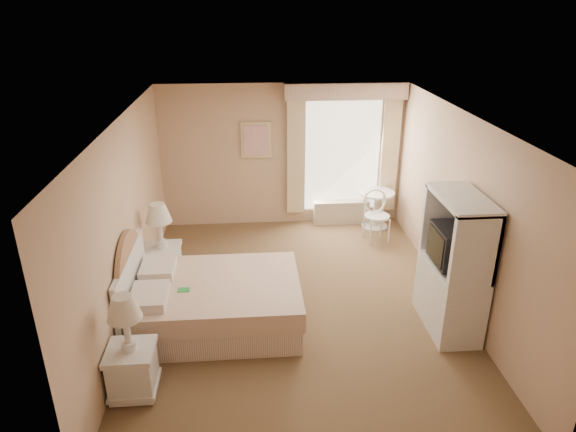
{
  "coord_description": "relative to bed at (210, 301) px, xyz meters",
  "views": [
    {
      "loc": [
        -0.59,
        -5.84,
        3.8
      ],
      "look_at": [
        -0.1,
        0.3,
        1.16
      ],
      "focal_mm": 32.0,
      "sensor_mm": 36.0,
      "label": 1
    }
  ],
  "objects": [
    {
      "name": "room",
      "position": [
        1.13,
        0.36,
        0.92
      ],
      "size": [
        4.21,
        5.51,
        2.51
      ],
      "color": "brown",
      "rests_on": "ground"
    },
    {
      "name": "window",
      "position": [
        2.18,
        3.02,
        1.01
      ],
      "size": [
        2.05,
        0.22,
        2.51
      ],
      "color": "white",
      "rests_on": "room"
    },
    {
      "name": "framed_art",
      "position": [
        0.68,
        3.08,
        1.22
      ],
      "size": [
        0.52,
        0.04,
        0.62
      ],
      "color": "#D0B580",
      "rests_on": "room"
    },
    {
      "name": "bed",
      "position": [
        0.0,
        0.0,
        0.0
      ],
      "size": [
        2.07,
        1.55,
        1.37
      ],
      "color": "tan",
      "rests_on": "room"
    },
    {
      "name": "nightstand_near",
      "position": [
        -0.71,
        -1.18,
        0.1
      ],
      "size": [
        0.48,
        0.48,
        1.15
      ],
      "color": "white",
      "rests_on": "room"
    },
    {
      "name": "nightstand_far",
      "position": [
        -0.71,
        1.05,
        0.12
      ],
      "size": [
        0.5,
        0.5,
        1.21
      ],
      "color": "white",
      "rests_on": "room"
    },
    {
      "name": "round_table",
      "position": [
        2.75,
        2.76,
        0.11
      ],
      "size": [
        0.63,
        0.63,
        0.66
      ],
      "color": "silver",
      "rests_on": "room"
    },
    {
      "name": "cafe_chair",
      "position": [
        2.63,
        2.28,
        0.17
      ],
      "size": [
        0.47,
        0.47,
        0.86
      ],
      "rotation": [
        0.0,
        0.0,
        0.15
      ],
      "color": "silver",
      "rests_on": "room"
    },
    {
      "name": "armoire",
      "position": [
        2.94,
        -0.27,
        0.39
      ],
      "size": [
        0.52,
        1.04,
        1.73
      ],
      "color": "white",
      "rests_on": "room"
    }
  ]
}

